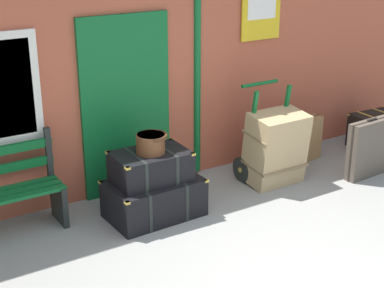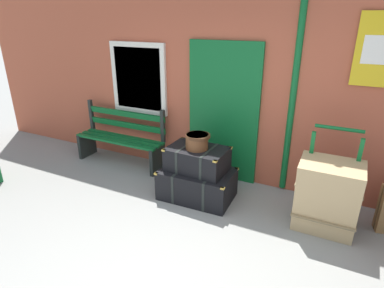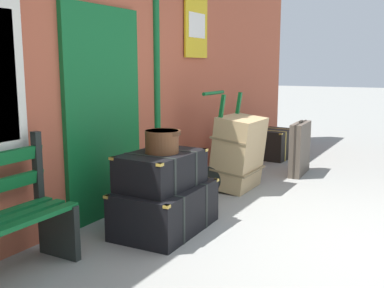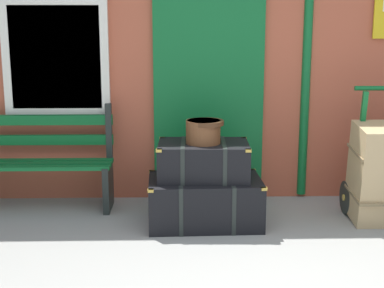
# 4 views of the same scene
# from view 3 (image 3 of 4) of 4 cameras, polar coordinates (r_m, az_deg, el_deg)

# --- Properties ---
(ground_plane) EXTENTS (60.00, 60.00, 0.00)m
(ground_plane) POSITION_cam_3_polar(r_m,az_deg,el_deg) (4.13, 20.09, -12.53)
(ground_plane) COLOR gray
(brick_facade) EXTENTS (10.40, 0.35, 3.20)m
(brick_facade) POSITION_cam_3_polar(r_m,az_deg,el_deg) (4.90, -10.68, 10.49)
(brick_facade) COLOR #AD5138
(brick_facade) RESTS_ON ground
(steamer_trunk_base) EXTENTS (1.03, 0.68, 0.43)m
(steamer_trunk_base) POSITION_cam_3_polar(r_m,az_deg,el_deg) (4.29, -3.37, -8.08)
(steamer_trunk_base) COLOR black
(steamer_trunk_base) RESTS_ON ground
(steamer_trunk_middle) EXTENTS (0.83, 0.57, 0.33)m
(steamer_trunk_middle) POSITION_cam_3_polar(r_m,az_deg,el_deg) (4.20, -3.89, -3.24)
(steamer_trunk_middle) COLOR black
(steamer_trunk_middle) RESTS_ON steamer_trunk_base
(round_hatbox) EXTENTS (0.33, 0.32, 0.21)m
(round_hatbox) POSITION_cam_3_polar(r_m,az_deg,el_deg) (4.14, -3.78, 0.49)
(round_hatbox) COLOR brown
(round_hatbox) RESTS_ON steamer_trunk_middle
(porters_trolley) EXTENTS (0.71, 0.56, 1.21)m
(porters_trolley) POSITION_cam_3_polar(r_m,az_deg,el_deg) (5.77, 4.27, -2.74)
(porters_trolley) COLOR black
(porters_trolley) RESTS_ON ground
(large_brown_trunk) EXTENTS (0.70, 0.53, 0.92)m
(large_brown_trunk) POSITION_cam_3_polar(r_m,az_deg,el_deg) (5.66, 5.86, -1.06)
(large_brown_trunk) COLOR tan
(large_brown_trunk) RESTS_ON ground
(suitcase_oxblood) EXTENTS (0.68, 0.20, 0.78)m
(suitcase_oxblood) POSITION_cam_3_polar(r_m,az_deg,el_deg) (6.59, 13.40, -0.56)
(suitcase_oxblood) COLOR #51473D
(suitcase_oxblood) RESTS_ON ground
(suitcase_olive) EXTENTS (0.55, 0.28, 0.63)m
(suitcase_olive) POSITION_cam_3_polar(r_m,az_deg,el_deg) (6.58, 5.86, -1.02)
(suitcase_olive) COLOR olive
(suitcase_olive) RESTS_ON ground
(corner_trunk) EXTENTS (0.72, 0.53, 0.49)m
(corner_trunk) POSITION_cam_3_polar(r_m,az_deg,el_deg) (7.66, 10.39, 0.01)
(corner_trunk) COLOR black
(corner_trunk) RESTS_ON ground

